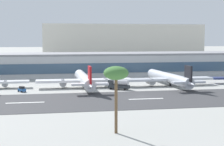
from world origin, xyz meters
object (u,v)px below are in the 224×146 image
Objects in this scene: distant_hotel_block at (122,42)px; palm_tree_3 at (116,75)px; service_fuel_truck_1 at (119,84)px; airliner_red_tail_gate_1 at (85,80)px; service_baggage_tug_2 at (22,89)px; airliner_black_tail_gate_2 at (170,78)px; terminal_building at (106,64)px.

distant_hotel_block reaches higher than palm_tree_3.
service_fuel_truck_1 is at bearing 77.93° from palm_tree_3.
airliner_red_tail_gate_1 is 25.88m from service_baggage_tug_2.
airliner_red_tail_gate_1 is 36.62m from airliner_black_tail_gate_2.
distant_hotel_block reaches higher than service_fuel_truck_1.
distant_hotel_block is 42.52× the size of service_baggage_tug_2.
airliner_black_tail_gate_2 is (-20.79, -194.57, -13.22)m from distant_hotel_block.
airliner_black_tail_gate_2 is at bearing 62.44° from palm_tree_3.
palm_tree_3 is at bearing -102.38° from distant_hotel_block.
airliner_black_tail_gate_2 is (36.62, -0.63, -0.10)m from airliner_red_tail_gate_1.
distant_hotel_block is 202.68m from airliner_red_tail_gate_1.
distant_hotel_block is at bearing 77.62° from palm_tree_3.
service_fuel_truck_1 is 37.60m from service_baggage_tug_2.
service_fuel_truck_1 is 0.59× the size of palm_tree_3.
palm_tree_3 is at bearing 110.86° from service_fuel_truck_1.
airliner_red_tail_gate_1 is 14.86m from service_fuel_truck_1.
service_baggage_tug_2 is 70.91m from palm_tree_3.
service_fuel_truck_1 is at bearing 102.72° from airliner_black_tail_gate_2.
terminal_building reaches higher than service_baggage_tug_2.
distant_hotel_block reaches higher than airliner_black_tail_gate_2.
service_fuel_truck_1 is (12.84, -7.38, -1.27)m from airliner_red_tail_gate_1.
airliner_black_tail_gate_2 is at bearing -131.22° from service_fuel_truck_1.
distant_hotel_block is (39.93, 143.12, 10.32)m from terminal_building.
service_fuel_truck_1 is at bearing -102.48° from distant_hotel_block.
terminal_building is 4.33× the size of airliner_black_tail_gate_2.
service_baggage_tug_2 is at bearing -126.02° from terminal_building.
palm_tree_3 is at bearing -17.62° from service_baggage_tug_2.
airliner_red_tail_gate_1 reaches higher than service_fuel_truck_1.
airliner_red_tail_gate_1 is at bearing 69.04° from service_baggage_tug_2.
service_fuel_truck_1 is at bearing 52.52° from service_baggage_tug_2.
distant_hotel_block reaches higher than terminal_building.
distant_hotel_block is 217.85m from service_baggage_tug_2.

